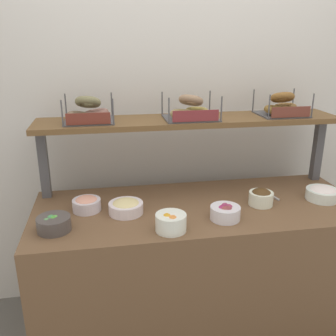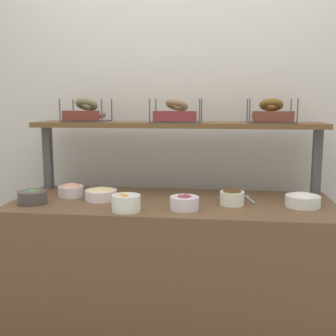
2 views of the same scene
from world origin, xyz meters
name	(u,v)px [view 1 (image 1 of 2)]	position (x,y,z in m)	size (l,w,h in m)	color
ground_plane	(196,330)	(0.00, 0.00, 0.00)	(8.00, 8.00, 0.00)	#595651
back_wall	(180,122)	(0.00, 0.55, 1.20)	(2.99, 0.06, 2.40)	silver
deli_counter	(197,272)	(0.00, 0.00, 0.42)	(1.79, 0.70, 0.85)	brown
shelf_riser_left	(44,164)	(-0.84, 0.27, 1.05)	(0.05, 0.05, 0.40)	#4C4C51
shelf_riser_right	(318,149)	(0.84, 0.27, 1.05)	(0.05, 0.05, 0.40)	#4C4C51
upper_shelf	(190,121)	(0.00, 0.27, 1.26)	(1.75, 0.32, 0.03)	brown
bowl_fruit_salad	(171,222)	(-0.21, -0.25, 0.89)	(0.15, 0.15, 0.09)	white
bowl_egg_salad	(126,207)	(-0.40, -0.02, 0.89)	(0.18, 0.18, 0.07)	white
bowl_lox_spread	(87,204)	(-0.60, 0.04, 0.89)	(0.15, 0.15, 0.08)	silver
bowl_chocolate_spread	(261,197)	(0.33, -0.05, 0.90)	(0.13, 0.13, 0.09)	white
bowl_beet_salad	(225,212)	(0.09, -0.18, 0.89)	(0.15, 0.15, 0.08)	white
bowl_cream_cheese	(322,193)	(0.71, -0.04, 0.89)	(0.18, 0.18, 0.08)	white
bowl_veggie_mix	(54,223)	(-0.75, -0.15, 0.89)	(0.16, 0.16, 0.08)	#4D4644
serving_spoon_near_plate	(266,192)	(0.43, 0.10, 0.86)	(0.06, 0.17, 0.01)	#B7B7BC
bagel_basket_poppy	(88,113)	(-0.57, 0.27, 1.33)	(0.28, 0.25, 0.15)	#4C4C51
bagel_basket_everything	(190,111)	(0.00, 0.25, 1.33)	(0.30, 0.25, 0.15)	#4C4C51
bagel_basket_cinnamon_raisin	(281,107)	(0.56, 0.26, 1.33)	(0.28, 0.25, 0.15)	#4C4C51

